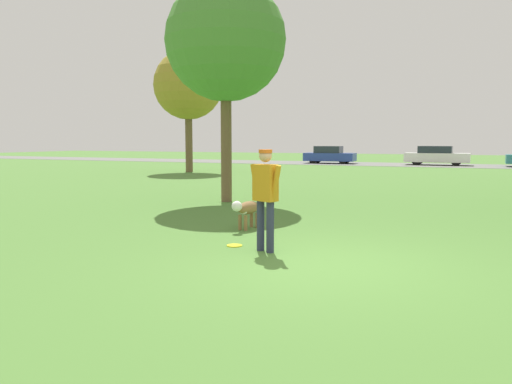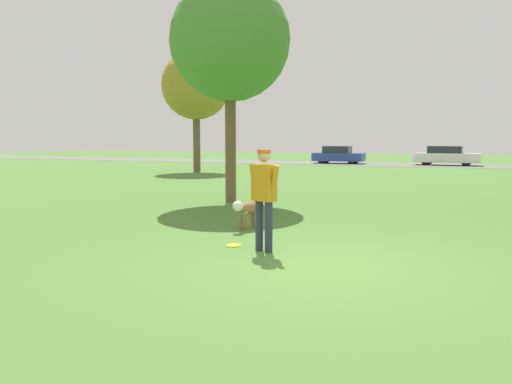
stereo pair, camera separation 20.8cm
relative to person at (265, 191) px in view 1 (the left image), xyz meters
name	(u,v)px [view 1 (the left image)]	position (x,y,z in m)	size (l,w,h in m)	color
ground_plane	(322,265)	(1.12, -0.51, -1.02)	(120.00, 120.00, 0.00)	#4C7A33
far_road_strip	(437,165)	(1.12, 31.24, -1.02)	(120.00, 6.00, 0.01)	slate
person	(265,191)	(0.00, 0.00, 0.00)	(0.66, 0.35, 1.73)	#2D334C
dog	(247,209)	(-1.14, 1.80, -0.59)	(0.41, 1.07, 0.64)	olive
frisbee	(234,245)	(-0.67, 0.19, -1.02)	(0.28, 0.28, 0.02)	yellow
tree_near_left	(226,41)	(-3.63, 5.92, 3.76)	(3.59, 3.59, 6.61)	brown
tree_far_left	(188,85)	(-11.85, 17.70, 3.97)	(3.98, 3.98, 7.02)	brown
parked_car_blue	(329,155)	(-6.92, 31.16, -0.36)	(3.97, 1.83, 1.37)	#284293
parked_car_white	(437,156)	(1.08, 31.51, -0.33)	(4.60, 1.84, 1.41)	white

